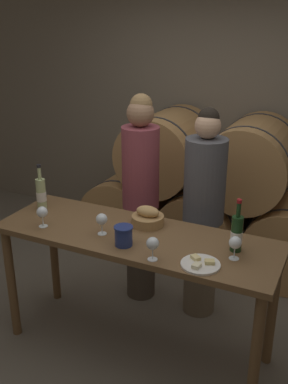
{
  "coord_description": "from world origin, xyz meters",
  "views": [
    {
      "loc": [
        1.18,
        -2.34,
        2.23
      ],
      "look_at": [
        0.0,
        0.13,
        1.15
      ],
      "focal_mm": 42.0,
      "sensor_mm": 36.0,
      "label": 1
    }
  ],
  "objects_px": {
    "tasting_table": "(136,251)",
    "person_right": "(203,214)",
    "wine_glass_far_left": "(42,213)",
    "wine_glass_right": "(235,243)",
    "wine_glass_center": "(153,244)",
    "cheese_plate": "(200,264)",
    "person_left": "(141,197)",
    "bread_basket": "(148,218)",
    "blue_crock": "(123,235)",
    "wine_bottle_white": "(41,193)",
    "wine_bottle_red": "(237,233)",
    "wine_glass_left": "(102,220)"
  },
  "relations": [
    {
      "from": "wine_glass_center",
      "to": "wine_glass_right",
      "type": "height_order",
      "value": "same"
    },
    {
      "from": "person_right",
      "to": "wine_bottle_white",
      "type": "relative_size",
      "value": 4.88
    },
    {
      "from": "bread_basket",
      "to": "wine_glass_center",
      "type": "bearing_deg",
      "value": -61.5
    },
    {
      "from": "cheese_plate",
      "to": "person_left",
      "type": "bearing_deg",
      "value": 133.64
    },
    {
      "from": "wine_bottle_red",
      "to": "person_right",
      "type": "bearing_deg",
      "value": 124.99
    },
    {
      "from": "wine_glass_far_left",
      "to": "wine_bottle_red",
      "type": "bearing_deg",
      "value": 10.49
    },
    {
      "from": "wine_glass_center",
      "to": "wine_glass_left",
      "type": "bearing_deg",
      "value": 159.8
    },
    {
      "from": "wine_bottle_red",
      "to": "wine_glass_center",
      "type": "relative_size",
      "value": 2.32
    },
    {
      "from": "cheese_plate",
      "to": "wine_glass_center",
      "type": "bearing_deg",
      "value": -168.22
    },
    {
      "from": "wine_glass_left",
      "to": "blue_crock",
      "type": "bearing_deg",
      "value": -20.7
    },
    {
      "from": "person_right",
      "to": "cheese_plate",
      "type": "bearing_deg",
      "value": -72.71
    },
    {
      "from": "wine_glass_center",
      "to": "wine_bottle_red",
      "type": "bearing_deg",
      "value": 37.91
    },
    {
      "from": "wine_glass_far_left",
      "to": "wine_glass_center",
      "type": "bearing_deg",
      "value": -5.67
    },
    {
      "from": "person_left",
      "to": "wine_bottle_red",
      "type": "distance_m",
      "value": 1.07
    },
    {
      "from": "person_left",
      "to": "wine_glass_far_left",
      "type": "xyz_separation_m",
      "value": [
        -0.35,
        -0.78,
        0.11
      ]
    },
    {
      "from": "person_left",
      "to": "bread_basket",
      "type": "height_order",
      "value": "person_left"
    },
    {
      "from": "person_left",
      "to": "person_right",
      "type": "relative_size",
      "value": 1.04
    },
    {
      "from": "cheese_plate",
      "to": "wine_glass_right",
      "type": "xyz_separation_m",
      "value": [
        0.15,
        0.16,
        0.09
      ]
    },
    {
      "from": "wine_glass_center",
      "to": "wine_glass_far_left",
      "type": "bearing_deg",
      "value": 174.33
    },
    {
      "from": "tasting_table",
      "to": "bread_basket",
      "type": "bearing_deg",
      "value": 86.11
    },
    {
      "from": "wine_glass_far_left",
      "to": "person_right",
      "type": "bearing_deg",
      "value": 41.97
    },
    {
      "from": "wine_bottle_red",
      "to": "wine_glass_left",
      "type": "relative_size",
      "value": 2.32
    },
    {
      "from": "cheese_plate",
      "to": "wine_glass_far_left",
      "type": "height_order",
      "value": "wine_glass_far_left"
    },
    {
      "from": "wine_glass_far_left",
      "to": "wine_glass_right",
      "type": "relative_size",
      "value": 1.0
    },
    {
      "from": "blue_crock",
      "to": "person_left",
      "type": "bearing_deg",
      "value": 108.44
    },
    {
      "from": "tasting_table",
      "to": "wine_glass_left",
      "type": "xyz_separation_m",
      "value": [
        -0.2,
        -0.09,
        0.23
      ]
    },
    {
      "from": "tasting_table",
      "to": "wine_bottle_white",
      "type": "relative_size",
      "value": 5.56
    },
    {
      "from": "wine_bottle_white",
      "to": "blue_crock",
      "type": "distance_m",
      "value": 0.85
    },
    {
      "from": "wine_bottle_white",
      "to": "wine_bottle_red",
      "type": "bearing_deg",
      "value": -0.67
    },
    {
      "from": "tasting_table",
      "to": "wine_glass_center",
      "type": "xyz_separation_m",
      "value": [
        0.24,
        -0.25,
        0.23
      ]
    },
    {
      "from": "blue_crock",
      "to": "bread_basket",
      "type": "bearing_deg",
      "value": 87.56
    },
    {
      "from": "blue_crock",
      "to": "wine_bottle_white",
      "type": "bearing_deg",
      "value": 162.95
    },
    {
      "from": "person_left",
      "to": "person_right",
      "type": "distance_m",
      "value": 0.52
    },
    {
      "from": "wine_glass_right",
      "to": "wine_bottle_red",
      "type": "bearing_deg",
      "value": 100.52
    },
    {
      "from": "tasting_table",
      "to": "person_left",
      "type": "bearing_deg",
      "value": 113.15
    },
    {
      "from": "tasting_table",
      "to": "wine_glass_left",
      "type": "distance_m",
      "value": 0.31
    },
    {
      "from": "tasting_table",
      "to": "wine_glass_right",
      "type": "xyz_separation_m",
      "value": [
        0.66,
        -0.04,
        0.23
      ]
    },
    {
      "from": "wine_bottle_red",
      "to": "blue_crock",
      "type": "height_order",
      "value": "wine_bottle_red"
    },
    {
      "from": "wine_bottle_white",
      "to": "wine_glass_left",
      "type": "xyz_separation_m",
      "value": [
        0.61,
        -0.17,
        -0.01
      ]
    },
    {
      "from": "wine_bottle_white",
      "to": "bread_basket",
      "type": "distance_m",
      "value": 0.83
    },
    {
      "from": "person_right",
      "to": "wine_bottle_red",
      "type": "distance_m",
      "value": 0.69
    },
    {
      "from": "tasting_table",
      "to": "person_right",
      "type": "distance_m",
      "value": 0.67
    },
    {
      "from": "person_right",
      "to": "wine_glass_far_left",
      "type": "distance_m",
      "value": 1.18
    },
    {
      "from": "wine_glass_far_left",
      "to": "person_left",
      "type": "bearing_deg",
      "value": 65.93
    },
    {
      "from": "person_left",
      "to": "bread_basket",
      "type": "relative_size",
      "value": 7.81
    },
    {
      "from": "wine_bottle_red",
      "to": "wine_glass_left",
      "type": "xyz_separation_m",
      "value": [
        -0.84,
        -0.16,
        -0.01
      ]
    },
    {
      "from": "wine_glass_left",
      "to": "wine_glass_center",
      "type": "height_order",
      "value": "same"
    },
    {
      "from": "person_left",
      "to": "wine_glass_far_left",
      "type": "height_order",
      "value": "person_left"
    },
    {
      "from": "bread_basket",
      "to": "person_right",
      "type": "bearing_deg",
      "value": 61.56
    },
    {
      "from": "tasting_table",
      "to": "blue_crock",
      "type": "xyz_separation_m",
      "value": [
        -0.0,
        -0.17,
        0.19
      ]
    }
  ]
}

